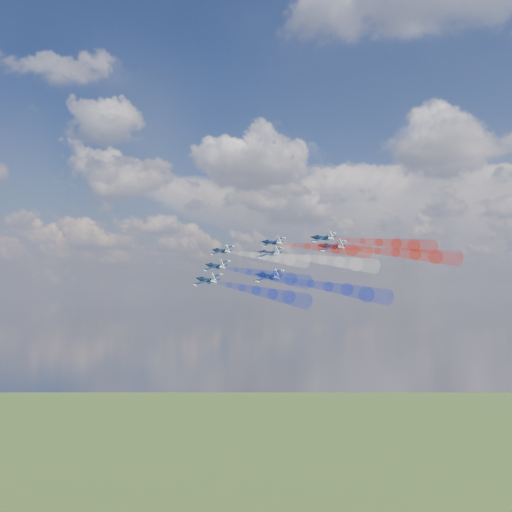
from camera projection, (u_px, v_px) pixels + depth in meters
The scene contains 16 objects.
jet_lead at pixel (221, 251), 193.50m from camera, with size 8.89×11.11×2.96m, color black, non-canonical shape.
trail_lead at pixel (264, 256), 174.87m from camera, with size 3.70×36.34×3.70m, color white, non-canonical shape.
jet_inner_left at pixel (215, 266), 177.31m from camera, with size 8.89×11.11×2.96m, color black, non-canonical shape.
trail_inner_left at pixel (262, 274), 158.67m from camera, with size 3.70×36.34×3.70m, color #172AC7, non-canonical shape.
jet_inner_right at pixel (272, 243), 189.66m from camera, with size 8.89×11.11×2.96m, color black, non-canonical shape.
trail_inner_right at pixel (321, 247), 171.02m from camera, with size 3.70×36.34×3.70m, color red, non-canonical shape.
jet_outer_left at pixel (207, 280), 162.73m from camera, with size 8.89×11.11×2.96m, color black, non-canonical shape.
trail_outer_left at pixel (257, 291), 144.09m from camera, with size 3.70×36.34×3.70m, color #172AC7, non-canonical shape.
jet_center_third at pixel (269, 253), 174.35m from camera, with size 8.89×11.11×2.96m, color black, non-canonical shape.
trail_center_third at pixel (323, 260), 155.71m from camera, with size 3.70×36.34×3.70m, color white, non-canonical shape.
jet_outer_right at pixel (322, 238), 184.16m from camera, with size 8.89×11.11×2.96m, color black, non-canonical shape.
trail_outer_right at pixel (379, 242), 165.53m from camera, with size 3.70×36.34×3.70m, color red, non-canonical shape.
jet_rear_left at pixel (268, 276), 157.69m from camera, with size 8.89×11.11×2.96m, color black, non-canonical shape.
trail_rear_left at pixel (328, 287), 139.05m from camera, with size 3.70×36.34×3.70m, color #172AC7, non-canonical shape.
jet_rear_right at pixel (331, 246), 167.63m from camera, with size 8.89×11.11×2.96m, color black, non-canonical shape.
trail_rear_right at pixel (396, 253), 149.00m from camera, with size 3.70×36.34×3.70m, color red, non-canonical shape.
Camera 1 is at (63.89, -153.42, 162.96)m, focal length 42.49 mm.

